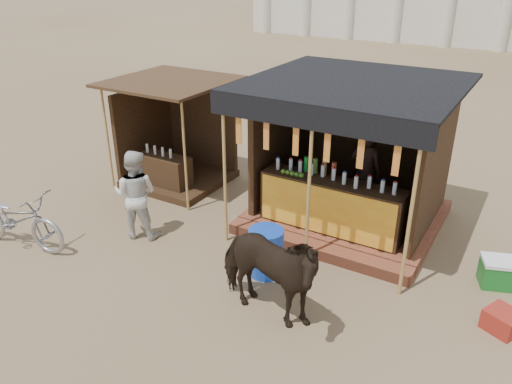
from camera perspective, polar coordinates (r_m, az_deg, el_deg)
The scene contains 9 objects.
ground at distance 7.90m, azimuth -6.06°, elevation -11.54°, with size 120.00×120.00×0.00m, color #846B4C.
main_stall at distance 9.58m, azimuth 10.64°, elevation 2.12°, with size 3.60×3.61×2.78m.
secondary_stall at distance 11.52m, azimuth -9.47°, elevation 5.28°, with size 2.40×2.40×2.38m.
cow at distance 6.99m, azimuth 1.22°, elevation -9.25°, with size 0.82×1.79×1.51m, color black.
motorbike at distance 9.76m, azimuth -25.71°, elevation -2.81°, with size 0.71×2.04×1.07m, color #9A9BA2.
bystander at distance 9.25m, azimuth -13.59°, elevation -0.28°, with size 0.81×0.63×1.68m, color beige.
blue_barrel at distance 8.12m, azimuth 1.15°, elevation -6.85°, with size 0.57×0.57×0.80m, color blue.
red_crate at distance 7.91m, azimuth 26.37°, elevation -13.06°, with size 0.44×0.42×0.30m, color maroon.
cooler at distance 8.81m, azimuth 26.28°, elevation -8.26°, with size 0.75×0.63×0.46m.
Camera 1 is at (3.92, -4.99, 4.70)m, focal length 35.00 mm.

